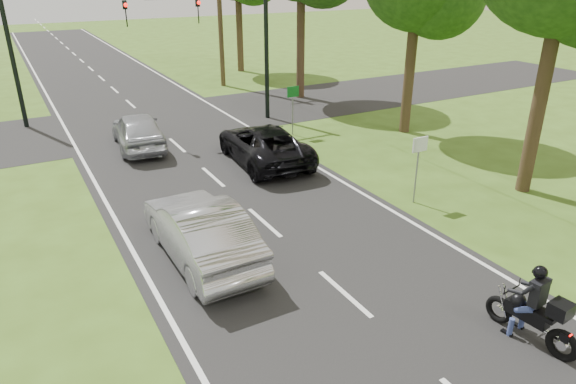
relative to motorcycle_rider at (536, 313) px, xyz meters
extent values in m
plane|color=#3C5818|center=(-2.27, 3.06, -0.66)|extent=(140.00, 140.00, 0.00)
cube|color=black|center=(-2.27, 13.06, -0.66)|extent=(8.00, 100.00, 0.01)
cube|color=black|center=(-2.27, 19.06, -0.66)|extent=(60.00, 7.00, 0.01)
torus|color=black|center=(-0.08, 0.73, -0.37)|extent=(0.18, 0.60, 0.59)
torus|color=black|center=(0.06, -0.60, -0.37)|extent=(0.21, 0.65, 0.64)
cube|color=black|center=(-0.02, 0.15, -0.10)|extent=(0.33, 0.87, 0.27)
sphere|color=black|center=(-0.04, 0.37, 0.06)|extent=(0.30, 0.30, 0.30)
cube|color=black|center=(0.01, -0.16, 0.06)|extent=(0.35, 0.52, 0.09)
cube|color=#FF0C07|center=(0.07, -0.70, -0.08)|extent=(0.09, 0.04, 0.04)
cylinder|color=silver|center=(0.17, -0.32, -0.38)|extent=(0.15, 0.72, 0.08)
cylinder|color=black|center=(-0.06, 0.55, 0.22)|extent=(0.55, 0.09, 0.03)
cube|color=black|center=(0.04, -0.42, 0.33)|extent=(0.43, 0.39, 0.28)
cube|color=black|center=(0.00, 0.02, 0.44)|extent=(0.37, 0.23, 0.53)
sphere|color=black|center=(-0.01, 0.08, 0.86)|extent=(0.27, 0.27, 0.27)
cylinder|color=navy|center=(-0.23, 0.29, -0.45)|extent=(0.12, 0.12, 0.40)
cylinder|color=navy|center=(0.16, 0.33, -0.45)|extent=(0.12, 0.12, 0.40)
imported|color=black|center=(-0.01, 11.56, 0.05)|extent=(2.69, 5.18, 1.40)
imported|color=#B1B2B6|center=(-4.50, 6.07, 0.12)|extent=(1.68, 4.70, 1.54)
imported|color=#AFB1B7|center=(-3.68, 15.50, 0.08)|extent=(2.11, 4.44, 1.47)
cylinder|color=black|center=(2.93, 17.06, 2.34)|extent=(0.20, 0.20, 6.00)
imported|color=black|center=(-0.27, 17.06, 4.39)|extent=(0.16, 0.36, 1.00)
imported|color=black|center=(-3.27, 17.06, 4.39)|extent=(0.16, 0.36, 1.00)
sphere|color=#FF0C07|center=(-0.27, 16.88, 4.72)|extent=(0.16, 0.16, 0.16)
sphere|color=#FF0C07|center=(-3.27, 16.88, 4.72)|extent=(0.16, 0.16, 0.16)
cylinder|color=black|center=(-7.47, 21.06, 2.34)|extent=(0.20, 0.20, 6.00)
cylinder|color=#4F3C24|center=(3.93, 25.06, 4.34)|extent=(0.28, 0.28, 10.00)
cylinder|color=slate|center=(2.43, 6.06, 0.34)|extent=(0.05, 0.05, 2.00)
cube|color=silver|center=(2.43, 6.03, 1.24)|extent=(0.55, 0.04, 0.45)
cylinder|color=slate|center=(2.63, 14.06, 0.34)|extent=(0.05, 0.05, 2.00)
cube|color=#0C591E|center=(2.63, 14.03, 1.24)|extent=(0.55, 0.04, 0.45)
cylinder|color=#332316|center=(6.23, 5.06, 2.70)|extent=(0.44, 0.44, 6.72)
cylinder|color=#332316|center=(7.23, 12.06, 2.28)|extent=(0.44, 0.44, 5.88)
cylinder|color=#332316|center=(6.53, 20.06, 2.84)|extent=(0.44, 0.44, 7.00)
cylinder|color=#332316|center=(6.93, 29.06, 2.56)|extent=(0.44, 0.44, 6.44)
camera|label=1|loc=(-8.06, -4.73, 6.05)|focal=32.00mm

